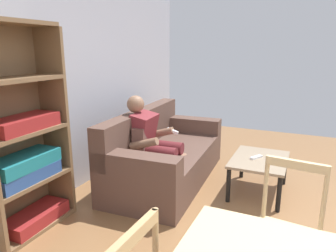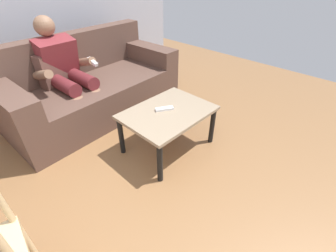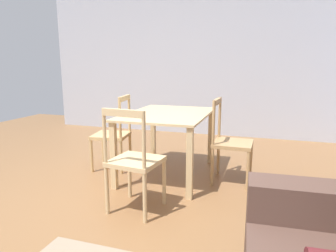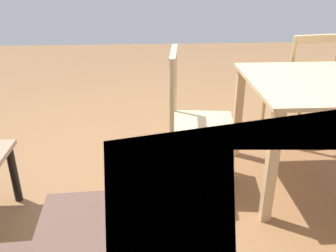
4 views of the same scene
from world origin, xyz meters
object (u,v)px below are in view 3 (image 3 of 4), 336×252
(dining_chair_by_doorway, at_px, (113,134))
(dining_chair_near_wall, at_px, (230,143))
(dining_chair_facing_couch, at_px, (134,161))
(dining_table, at_px, (168,122))

(dining_chair_by_doorway, bearing_deg, dining_chair_near_wall, 89.85)
(dining_chair_facing_couch, bearing_deg, dining_chair_by_doorway, -143.36)
(dining_chair_near_wall, bearing_deg, dining_chair_by_doorway, -90.15)
(dining_chair_facing_couch, xyz_separation_m, dining_chair_by_doorway, (-0.98, -0.73, -0.02))
(dining_chair_near_wall, xyz_separation_m, dining_chair_facing_couch, (0.97, -0.73, 0.01))
(dining_table, relative_size, dining_chair_near_wall, 1.36)
(dining_chair_by_doorway, bearing_deg, dining_table, 89.64)
(dining_table, xyz_separation_m, dining_chair_facing_couch, (0.97, -0.00, -0.18))
(dining_table, relative_size, dining_chair_by_doorway, 1.37)
(dining_chair_near_wall, xyz_separation_m, dining_chair_by_doorway, (-0.00, -1.46, -0.01))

